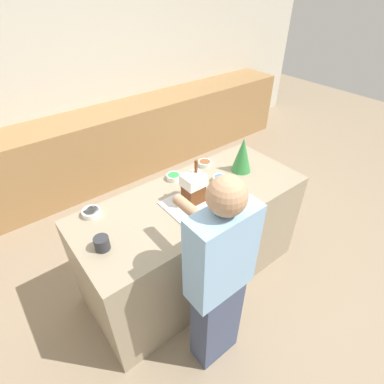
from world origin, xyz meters
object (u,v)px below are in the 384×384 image
(decorative_tree, at_px, (242,155))
(candy_bowl_front_corner, at_px, (91,212))
(mug, at_px, (102,243))
(candy_bowl_center_rear, at_px, (220,179))
(candy_bowl_near_tray_right, at_px, (205,163))
(baking_tray, at_px, (194,201))
(candy_bowl_far_left, at_px, (174,177))
(gingerbread_house, at_px, (194,187))
(person, at_px, (219,281))

(decorative_tree, relative_size, candy_bowl_front_corner, 2.31)
(decorative_tree, distance_m, mug, 1.34)
(candy_bowl_center_rear, bearing_deg, mug, -175.42)
(decorative_tree, height_order, candy_bowl_near_tray_right, decorative_tree)
(candy_bowl_near_tray_right, bearing_deg, baking_tray, -139.49)
(candy_bowl_near_tray_right, xyz_separation_m, candy_bowl_center_rear, (-0.06, -0.27, 0.00))
(mug, bearing_deg, candy_bowl_near_tray_right, 17.43)
(decorative_tree, bearing_deg, candy_bowl_far_left, 154.87)
(baking_tray, bearing_deg, gingerbread_house, 28.66)
(baking_tray, relative_size, candy_bowl_center_rear, 3.71)
(candy_bowl_far_left, distance_m, person, 1.00)
(candy_bowl_front_corner, height_order, mug, mug)
(candy_bowl_center_rear, height_order, mug, mug)
(candy_bowl_near_tray_right, xyz_separation_m, mug, (-1.14, -0.36, 0.02))
(gingerbread_house, bearing_deg, candy_bowl_center_rear, 11.85)
(decorative_tree, distance_m, person, 1.14)
(candy_bowl_far_left, relative_size, mug, 1.25)
(gingerbread_house, relative_size, candy_bowl_near_tray_right, 2.73)
(gingerbread_house, distance_m, candy_bowl_far_left, 0.36)
(decorative_tree, bearing_deg, gingerbread_house, -171.84)
(decorative_tree, bearing_deg, candy_bowl_near_tray_right, 126.86)
(mug, bearing_deg, candy_bowl_far_left, 23.83)
(candy_bowl_far_left, height_order, candy_bowl_front_corner, same)
(candy_bowl_center_rear, bearing_deg, decorative_tree, 3.25)
(baking_tray, relative_size, candy_bowl_near_tray_right, 3.81)
(candy_bowl_front_corner, bearing_deg, candy_bowl_center_rear, -14.60)
(gingerbread_house, xyz_separation_m, mug, (-0.74, -0.02, -0.09))
(gingerbread_house, height_order, person, person)
(decorative_tree, xyz_separation_m, candy_bowl_far_left, (-0.54, 0.25, -0.13))
(baking_tray, distance_m, mug, 0.74)
(gingerbread_house, bearing_deg, candy_bowl_far_left, 80.33)
(candy_bowl_center_rear, bearing_deg, person, -132.79)
(candy_bowl_front_corner, bearing_deg, person, -67.83)
(candy_bowl_front_corner, distance_m, mug, 0.35)
(decorative_tree, bearing_deg, person, -142.04)
(decorative_tree, bearing_deg, candy_bowl_center_rear, -176.75)
(candy_bowl_center_rear, xyz_separation_m, person, (-0.62, -0.67, -0.12))
(candy_bowl_near_tray_right, distance_m, candy_bowl_front_corner, 1.06)
(candy_bowl_near_tray_right, relative_size, candy_bowl_center_rear, 0.97)
(decorative_tree, height_order, candy_bowl_front_corner, decorative_tree)
(candy_bowl_far_left, relative_size, person, 0.08)
(candy_bowl_center_rear, bearing_deg, candy_bowl_front_corner, 165.40)
(candy_bowl_far_left, height_order, candy_bowl_center_rear, candy_bowl_center_rear)
(decorative_tree, relative_size, mug, 3.20)
(candy_bowl_near_tray_right, bearing_deg, person, -126.02)
(person, bearing_deg, candy_bowl_near_tray_right, 53.98)
(candy_bowl_center_rear, distance_m, person, 0.92)
(gingerbread_house, xyz_separation_m, candy_bowl_center_rear, (0.34, 0.07, -0.11))
(candy_bowl_near_tray_right, bearing_deg, candy_bowl_center_rear, -103.34)
(candy_bowl_near_tray_right, height_order, mug, mug)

